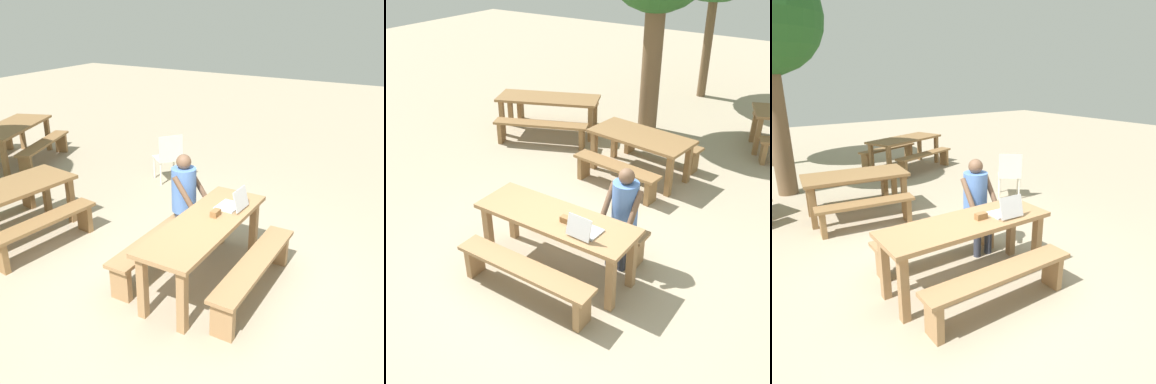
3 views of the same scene
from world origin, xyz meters
The scene contains 13 objects.
ground_plane centered at (0.00, 0.00, 0.00)m, with size 30.00×30.00×0.00m, color tan.
picnic_table_front centered at (0.00, 0.00, 0.65)m, with size 1.98×0.67×0.77m.
bench_near centered at (0.00, -0.62, 0.34)m, with size 1.75×0.30×0.45m.
bench_far centered at (0.00, 0.62, 0.34)m, with size 1.75×0.30×0.45m.
laptop centered at (0.47, -0.13, 0.84)m, with size 0.32×0.33×0.26m.
small_pouch centered at (0.18, -0.04, 0.81)m, with size 0.14×0.08×0.07m.
person_seated centered at (0.57, 0.58, 0.75)m, with size 0.43×0.42×1.29m.
picnic_table_rear centered at (-0.34, 2.81, 0.61)m, with size 1.76×0.97×0.73m.
bench_rear_south centered at (-0.41, 2.15, 0.33)m, with size 1.54×0.47×0.44m.
bench_rear_north centered at (-0.26, 3.48, 0.33)m, with size 1.54×0.47×0.44m.
picnic_table_distant centered at (-2.73, 3.46, 0.64)m, with size 2.12×1.44×0.76m.
bench_distant_south centered at (-2.48, 2.88, 0.34)m, with size 1.77×0.97×0.46m.
bench_distant_north centered at (-2.97, 4.04, 0.34)m, with size 1.77×0.97×0.46m.
Camera 2 is at (2.77, -3.66, 3.71)m, focal length 43.90 mm.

